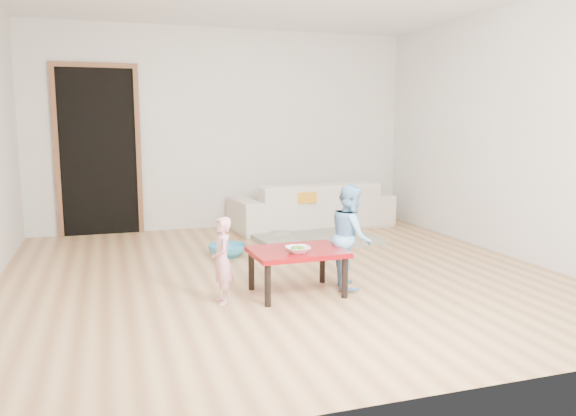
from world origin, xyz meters
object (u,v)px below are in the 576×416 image
bowl (298,250)px  child_blue (351,236)px  red_table (297,272)px  sofa (312,205)px  child_pink (222,261)px  basin (227,250)px

bowl → child_blue: bearing=16.6°
red_table → bowl: size_ratio=3.86×
bowl → child_blue: child_blue is taller
sofa → bowl: 3.02m
bowl → child_pink: child_pink is taller
child_pink → red_table: bearing=98.5°
sofa → bowl: sofa is taller
sofa → bowl: bearing=62.7°
sofa → child_blue: bearing=71.9°
bowl → child_pink: bearing=175.1°
red_table → child_pink: size_ratio=1.10×
bowl → basin: size_ratio=0.49×
child_pink → bowl: bearing=88.7°
child_pink → child_blue: size_ratio=0.77×
child_pink → child_blue: child_blue is taller
red_table → child_pink: (-0.63, -0.05, 0.15)m
red_table → basin: 1.49m
sofa → basin: (-1.40, -1.23, -0.25)m
sofa → red_table: (-1.12, -2.68, -0.12)m
bowl → child_blue: size_ratio=0.22×
bowl → child_pink: 0.61m
sofa → red_table: bearing=62.4°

